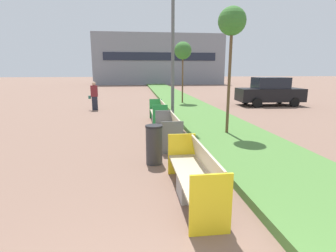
# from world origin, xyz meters

# --- Properties ---
(planter_grass_strip) EXTENTS (2.80, 120.00, 0.18)m
(planter_grass_strip) POSITION_xyz_m (3.20, 12.00, 0.09)
(planter_grass_strip) COLOR #4C7A38
(planter_grass_strip) RESTS_ON ground
(building_backdrop) EXTENTS (20.69, 7.16, 7.90)m
(building_backdrop) POSITION_xyz_m (4.00, 43.88, 3.95)
(building_backdrop) COLOR gray
(building_backdrop) RESTS_ON ground
(bench_yellow_frame) EXTENTS (0.65, 2.36, 0.94)m
(bench_yellow_frame) POSITION_xyz_m (0.94, 3.36, 0.38)
(bench_yellow_frame) COLOR #9E9B96
(bench_yellow_frame) RESTS_ON ground
(bench_grey_frame) EXTENTS (0.65, 2.09, 0.94)m
(bench_grey_frame) POSITION_xyz_m (0.94, 7.01, 0.37)
(bench_grey_frame) COLOR #9E9B96
(bench_grey_frame) RESTS_ON ground
(bench_green_frame) EXTENTS (0.65, 2.26, 0.94)m
(bench_green_frame) POSITION_xyz_m (0.94, 10.63, 0.37)
(bench_green_frame) COLOR #9E9B96
(bench_green_frame) RESTS_ON ground
(litter_bin) EXTENTS (0.43, 0.43, 1.00)m
(litter_bin) POSITION_xyz_m (0.33, 5.25, 0.50)
(litter_bin) COLOR #2D2D30
(litter_bin) RESTS_ON ground
(street_lamp_post) EXTENTS (0.24, 0.44, 8.00)m
(street_lamp_post) POSITION_xyz_m (1.55, 10.43, 4.39)
(street_lamp_post) COLOR #56595B
(street_lamp_post) RESTS_ON ground
(sapling_tree_near) EXTENTS (0.91, 0.91, 4.35)m
(sapling_tree_near) POSITION_xyz_m (3.07, 7.58, 3.80)
(sapling_tree_near) COLOR brown
(sapling_tree_near) RESTS_ON ground
(sapling_tree_far) EXTENTS (1.13, 1.13, 4.13)m
(sapling_tree_far) POSITION_xyz_m (3.07, 16.32, 3.53)
(sapling_tree_far) COLOR brown
(sapling_tree_far) RESTS_ON ground
(pedestrian_walking) EXTENTS (0.53, 0.24, 1.67)m
(pedestrian_walking) POSITION_xyz_m (-2.49, 14.80, 0.85)
(pedestrian_walking) COLOR #232633
(pedestrian_walking) RESTS_ON ground
(parked_car_distant) EXTENTS (4.30, 2.00, 1.86)m
(parked_car_distant) POSITION_xyz_m (8.81, 15.41, 0.91)
(parked_car_distant) COLOR black
(parked_car_distant) RESTS_ON ground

